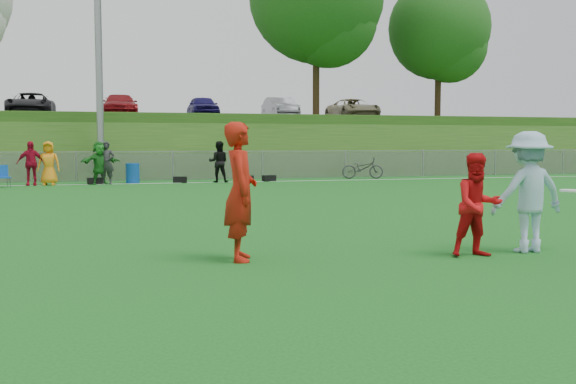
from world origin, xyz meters
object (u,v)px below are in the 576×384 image
object	(u,v)px
bicycle	(363,168)
recycling_bin	(133,173)
player_blue	(528,192)
frisbee	(570,191)
player_red_center	(478,205)
player_red_left	(240,192)

from	to	relation	value
bicycle	recycling_bin	bearing A→B (deg)	108.41
player_blue	frisbee	distance (m)	0.70
player_red_center	frisbee	xyz separation A→B (m)	(1.65, 0.09, 0.17)
frisbee	bicycle	xyz separation A→B (m)	(4.26, 18.81, -0.43)
frisbee	recycling_bin	xyz separation A→B (m)	(-5.89, 18.38, -0.52)
player_red_left	player_blue	size ratio (longest dim) A/B	1.06
frisbee	bicycle	world-z (taller)	bicycle
player_red_center	frisbee	bearing A→B (deg)	7.57
frisbee	bicycle	distance (m)	19.29
player_blue	player_red_center	bearing A→B (deg)	8.92
player_blue	frisbee	xyz separation A→B (m)	(0.70, -0.06, 0.01)
player_blue	recycling_bin	world-z (taller)	player_blue
recycling_bin	bicycle	size ratio (longest dim) A/B	0.44
player_red_left	player_red_center	world-z (taller)	player_red_left
player_red_left	player_blue	bearing A→B (deg)	-86.76
player_blue	player_red_left	bearing A→B (deg)	-6.45
frisbee	recycling_bin	distance (m)	19.30
player_red_center	player_blue	world-z (taller)	player_blue
player_red_left	recycling_bin	size ratio (longest dim) A/B	2.39
player_red_center	player_blue	bearing A→B (deg)	13.53
frisbee	recycling_bin	world-z (taller)	frisbee
player_blue	bicycle	xyz separation A→B (m)	(4.96, 18.75, -0.42)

